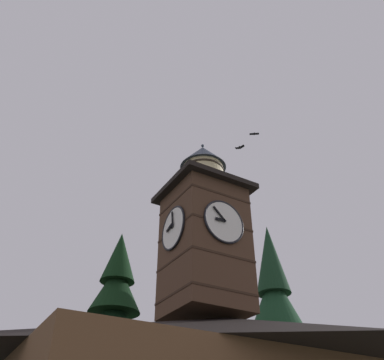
% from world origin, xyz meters
% --- Properties ---
extents(clock_tower, '(3.81, 3.81, 8.98)m').
position_xyz_m(clock_tower, '(0.47, -2.44, 10.58)').
color(clock_tower, '#4C3323').
rests_on(clock_tower, building_main).
extents(flying_bird_high, '(0.50, 0.67, 0.16)m').
position_xyz_m(flying_bird_high, '(-4.57, -5.66, 19.74)').
color(flying_bird_high, black).
extents(flying_bird_low, '(0.53, 0.43, 0.11)m').
position_xyz_m(flying_bird_low, '(-3.02, -2.28, 17.79)').
color(flying_bird_low, black).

